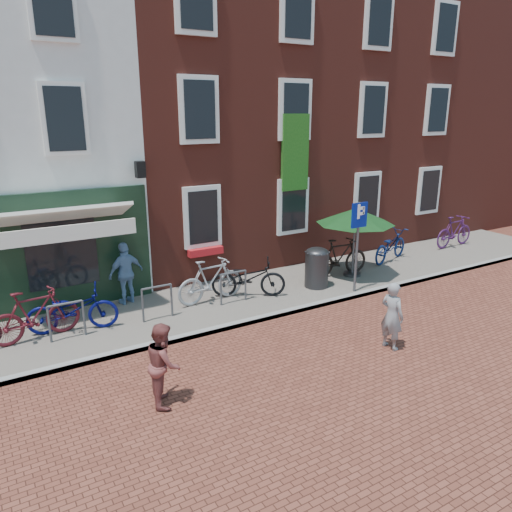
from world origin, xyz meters
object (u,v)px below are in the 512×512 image
boy (164,364)px  bicycle_4 (248,278)px  cafe_person (126,273)px  bicycle_6 (390,246)px  parasol (356,213)px  bicycle_1 (34,315)px  bicycle_7 (454,231)px  bicycle_3 (211,280)px  parking_sign (358,231)px  bicycle_2 (72,309)px  woman (392,316)px  litter_bin (317,265)px  bicycle_5 (340,257)px

boy → bicycle_4: size_ratio=0.75×
cafe_person → bicycle_6: bearing=160.0°
parasol → bicycle_6: 2.49m
bicycle_1 → bicycle_6: bicycle_1 is taller
parasol → boy: parasol is taller
bicycle_6 → bicycle_7: bicycle_7 is taller
cafe_person → bicycle_3: cafe_person is taller
parking_sign → boy: bearing=-160.6°
bicycle_2 → parasol: bearing=-78.2°
bicycle_3 → bicycle_7: 9.72m
woman → bicycle_1: (-6.34, 3.98, -0.07)m
litter_bin → bicycle_4: size_ratio=0.62×
bicycle_4 → bicycle_6: 5.52m
bicycle_6 → bicycle_7: 3.22m
litter_bin → bicycle_1: bearing=176.5°
parasol → woman: (-2.28, -3.76, -1.25)m
bicycle_4 → bicycle_7: bicycle_7 is taller
bicycle_1 → bicycle_6: size_ratio=0.97×
bicycle_6 → litter_bin: bearing=83.6°
parasol → bicycle_5: bearing=151.4°
litter_bin → bicycle_7: (6.74, 0.79, -0.05)m
parking_sign → parasol: (0.85, 1.06, 0.20)m
parasol → parking_sign: bearing=-128.6°
parking_sign → parasol: bearing=51.4°
bicycle_1 → bicycle_4: size_ratio=0.97×
bicycle_3 → bicycle_5: same height
bicycle_2 → bicycle_4: 4.36m
bicycle_3 → bicycle_5: 4.13m
parasol → bicycle_2: (-7.85, 0.24, -1.37)m
parking_sign → bicycle_1: bearing=170.7°
cafe_person → bicycle_2: 1.84m
litter_bin → woman: bearing=-102.3°
bicycle_1 → bicycle_5: same height
bicycle_6 → bicycle_4: bearing=76.3°
bicycle_3 → bicycle_7: (9.72, 0.29, 0.00)m
litter_bin → parasol: bearing=8.5°
parking_sign → bicycle_2: parking_sign is taller
bicycle_4 → parking_sign: bearing=-85.1°
parking_sign → bicycle_7: size_ratio=1.30×
parking_sign → woman: 3.23m
parasol → bicycle_7: bearing=6.2°
litter_bin → cafe_person: 5.06m
parasol → bicycle_3: size_ratio=1.21×
bicycle_1 → bicycle_4: bearing=-97.7°
parking_sign → bicycle_2: size_ratio=1.26×
cafe_person → bicycle_4: size_ratio=0.82×
parking_sign → parasol: size_ratio=1.08×
bicycle_3 → bicycle_6: bearing=-92.2°
parasol → cafe_person: size_ratio=1.42×
bicycle_1 → boy: bearing=-161.7°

